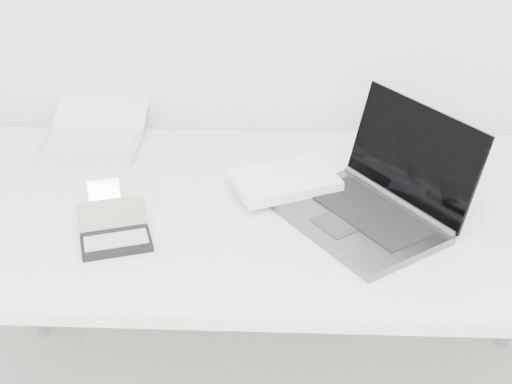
{
  "coord_description": "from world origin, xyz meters",
  "views": [
    {
      "loc": [
        0.02,
        0.14,
        1.6
      ],
      "look_at": [
        -0.03,
        1.51,
        0.79
      ],
      "focal_mm": 50.0,
      "sensor_mm": 36.0,
      "label": 1
    }
  ],
  "objects_px": {
    "desk": "(269,222)",
    "laptop_large": "(349,195)",
    "netbook_open_white": "(93,138)",
    "palmtop_charcoal": "(115,236)"
  },
  "relations": [
    {
      "from": "netbook_open_white",
      "to": "palmtop_charcoal",
      "type": "relative_size",
      "value": 1.85
    },
    {
      "from": "laptop_large",
      "to": "palmtop_charcoal",
      "type": "height_order",
      "value": "laptop_large"
    },
    {
      "from": "laptop_large",
      "to": "netbook_open_white",
      "type": "distance_m",
      "value": 0.73
    },
    {
      "from": "desk",
      "to": "netbook_open_white",
      "type": "xyz_separation_m",
      "value": [
        -0.48,
        0.3,
        0.07
      ]
    },
    {
      "from": "desk",
      "to": "palmtop_charcoal",
      "type": "bearing_deg",
      "value": -153.45
    },
    {
      "from": "netbook_open_white",
      "to": "palmtop_charcoal",
      "type": "bearing_deg",
      "value": -71.6
    },
    {
      "from": "netbook_open_white",
      "to": "desk",
      "type": "bearing_deg",
      "value": -32.11
    },
    {
      "from": "desk",
      "to": "laptop_large",
      "type": "distance_m",
      "value": 0.2
    },
    {
      "from": "netbook_open_white",
      "to": "palmtop_charcoal",
      "type": "xyz_separation_m",
      "value": [
        0.16,
        -0.46,
        -0.0
      ]
    },
    {
      "from": "desk",
      "to": "laptop_large",
      "type": "height_order",
      "value": "laptop_large"
    }
  ]
}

